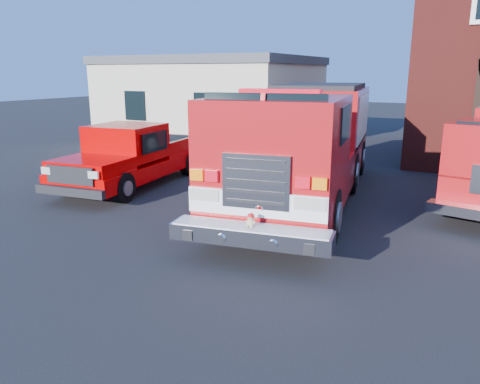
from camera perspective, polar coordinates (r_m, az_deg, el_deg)
The scene contains 4 objects.
ground at distance 10.57m, azimuth 3.01°, elevation -5.39°, with size 100.00×100.00×0.00m, color black.
side_building at distance 25.69m, azimuth -3.31°, elevation 11.33°, with size 10.20×8.20×4.35m.
fire_engine at distance 13.48m, azimuth 8.00°, elevation 6.15°, with size 4.50×10.81×3.23m.
pickup_truck at distance 15.51m, azimuth -12.94°, elevation 4.26°, with size 2.82×6.28×1.99m.
Camera 1 is at (4.08, -9.07, 3.58)m, focal length 35.00 mm.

